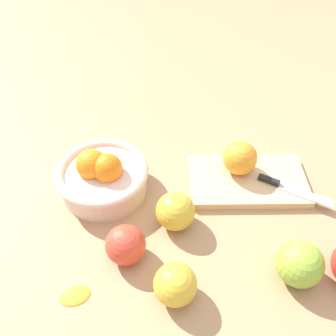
{
  "coord_description": "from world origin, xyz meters",
  "views": [
    {
      "loc": [
        -0.09,
        -0.43,
        0.58
      ],
      "look_at": [
        -0.03,
        0.08,
        0.04
      ],
      "focal_mm": 37.82,
      "sensor_mm": 36.0,
      "label": 1
    }
  ],
  "objects_px": {
    "cutting_board": "(247,181)",
    "apple_front_left_2": "(175,284)",
    "orange_on_board": "(240,158)",
    "apple_front_left_3": "(126,245)",
    "knife": "(284,186)",
    "bowl": "(102,176)",
    "apple_front_right": "(299,264)",
    "apple_front_left": "(175,211)"
  },
  "relations": [
    {
      "from": "apple_front_right",
      "to": "apple_front_left_2",
      "type": "bearing_deg",
      "value": -176.74
    },
    {
      "from": "cutting_board",
      "to": "apple_front_left_2",
      "type": "xyz_separation_m",
      "value": [
        -0.18,
        -0.23,
        0.03
      ]
    },
    {
      "from": "bowl",
      "to": "apple_front_left",
      "type": "height_order",
      "value": "bowl"
    },
    {
      "from": "orange_on_board",
      "to": "bowl",
      "type": "bearing_deg",
      "value": -178.78
    },
    {
      "from": "apple_front_left_3",
      "to": "bowl",
      "type": "bearing_deg",
      "value": 104.55
    },
    {
      "from": "cutting_board",
      "to": "apple_front_left_3",
      "type": "height_order",
      "value": "apple_front_left_3"
    },
    {
      "from": "orange_on_board",
      "to": "knife",
      "type": "bearing_deg",
      "value": -35.75
    },
    {
      "from": "apple_front_right",
      "to": "apple_front_left_3",
      "type": "bearing_deg",
      "value": 166.32
    },
    {
      "from": "cutting_board",
      "to": "knife",
      "type": "xyz_separation_m",
      "value": [
        0.07,
        -0.03,
        0.01
      ]
    },
    {
      "from": "cutting_board",
      "to": "knife",
      "type": "height_order",
      "value": "knife"
    },
    {
      "from": "apple_front_left",
      "to": "apple_front_left_2",
      "type": "height_order",
      "value": "apple_front_left"
    },
    {
      "from": "orange_on_board",
      "to": "apple_front_right",
      "type": "relative_size",
      "value": 0.91
    },
    {
      "from": "cutting_board",
      "to": "apple_front_left_3",
      "type": "bearing_deg",
      "value": -150.73
    },
    {
      "from": "bowl",
      "to": "apple_front_left_3",
      "type": "xyz_separation_m",
      "value": [
        0.04,
        -0.17,
        -0.0
      ]
    },
    {
      "from": "apple_front_right",
      "to": "cutting_board",
      "type": "bearing_deg",
      "value": 96.78
    },
    {
      "from": "knife",
      "to": "apple_front_left_2",
      "type": "xyz_separation_m",
      "value": [
        -0.25,
        -0.19,
        0.01
      ]
    },
    {
      "from": "orange_on_board",
      "to": "apple_front_left_2",
      "type": "relative_size",
      "value": 1.01
    },
    {
      "from": "apple_front_left",
      "to": "cutting_board",
      "type": "bearing_deg",
      "value": 27.01
    },
    {
      "from": "apple_front_left_2",
      "to": "knife",
      "type": "bearing_deg",
      "value": 37.73
    },
    {
      "from": "knife",
      "to": "apple_front_right",
      "type": "xyz_separation_m",
      "value": [
        -0.04,
        -0.18,
        0.02
      ]
    },
    {
      "from": "apple_front_left",
      "to": "apple_front_left_3",
      "type": "bearing_deg",
      "value": -147.03
    },
    {
      "from": "bowl",
      "to": "apple_front_right",
      "type": "distance_m",
      "value": 0.41
    },
    {
      "from": "cutting_board",
      "to": "apple_front_left_2",
      "type": "distance_m",
      "value": 0.3
    },
    {
      "from": "knife",
      "to": "apple_front_left",
      "type": "xyz_separation_m",
      "value": [
        -0.23,
        -0.05,
        0.01
      ]
    },
    {
      "from": "apple_front_right",
      "to": "apple_front_left_2",
      "type": "relative_size",
      "value": 1.12
    },
    {
      "from": "orange_on_board",
      "to": "apple_front_left",
      "type": "height_order",
      "value": "orange_on_board"
    },
    {
      "from": "bowl",
      "to": "apple_front_left_3",
      "type": "height_order",
      "value": "bowl"
    },
    {
      "from": "orange_on_board",
      "to": "knife",
      "type": "height_order",
      "value": "orange_on_board"
    },
    {
      "from": "knife",
      "to": "apple_front_left_2",
      "type": "height_order",
      "value": "apple_front_left_2"
    },
    {
      "from": "bowl",
      "to": "knife",
      "type": "bearing_deg",
      "value": -8.25
    },
    {
      "from": "knife",
      "to": "apple_front_right",
      "type": "height_order",
      "value": "apple_front_right"
    },
    {
      "from": "orange_on_board",
      "to": "apple_front_left_3",
      "type": "distance_m",
      "value": 0.3
    },
    {
      "from": "cutting_board",
      "to": "apple_front_left_2",
      "type": "relative_size",
      "value": 3.45
    },
    {
      "from": "orange_on_board",
      "to": "apple_front_right",
      "type": "bearing_deg",
      "value": -80.1
    },
    {
      "from": "orange_on_board",
      "to": "apple_front_right",
      "type": "xyz_separation_m",
      "value": [
        0.04,
        -0.24,
        -0.01
      ]
    },
    {
      "from": "knife",
      "to": "orange_on_board",
      "type": "bearing_deg",
      "value": 144.25
    },
    {
      "from": "orange_on_board",
      "to": "apple_front_left",
      "type": "relative_size",
      "value": 0.96
    },
    {
      "from": "orange_on_board",
      "to": "apple_front_left_3",
      "type": "relative_size",
      "value": 1.01
    },
    {
      "from": "apple_front_left",
      "to": "apple_front_right",
      "type": "xyz_separation_m",
      "value": [
        0.19,
        -0.13,
        0.0
      ]
    },
    {
      "from": "cutting_board",
      "to": "orange_on_board",
      "type": "xyz_separation_m",
      "value": [
        -0.02,
        0.03,
        0.05
      ]
    },
    {
      "from": "apple_front_right",
      "to": "apple_front_left_3",
      "type": "xyz_separation_m",
      "value": [
        -0.29,
        0.07,
        -0.0
      ]
    },
    {
      "from": "cutting_board",
      "to": "orange_on_board",
      "type": "distance_m",
      "value": 0.05
    }
  ]
}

